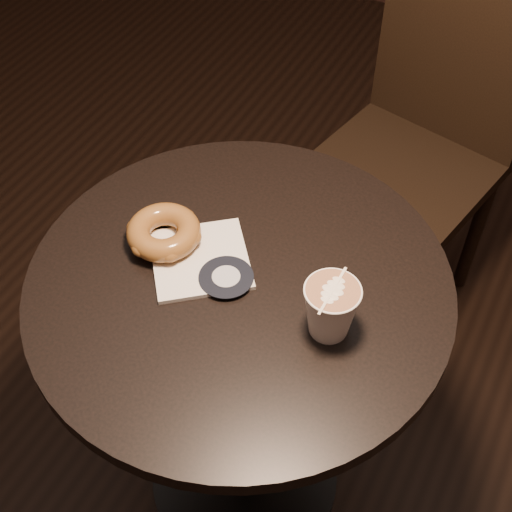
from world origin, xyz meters
The scene contains 5 objects.
cafe_table centered at (0.00, 0.00, 0.55)m, with size 0.70×0.70×0.75m.
chair centered at (0.09, 0.79, 0.57)m, with size 0.48×0.48×1.03m.
pastry_bag centered at (-0.08, 0.00, 0.75)m, with size 0.16×0.16×0.01m, color white.
doughnut centered at (-0.15, 0.01, 0.78)m, with size 0.13×0.13×0.04m, color brown.
latte_cup centered at (0.17, -0.02, 0.80)m, with size 0.09×0.09×0.10m, color white, non-canonical shape.
Camera 1 is at (0.37, -0.64, 1.64)m, focal length 50.00 mm.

